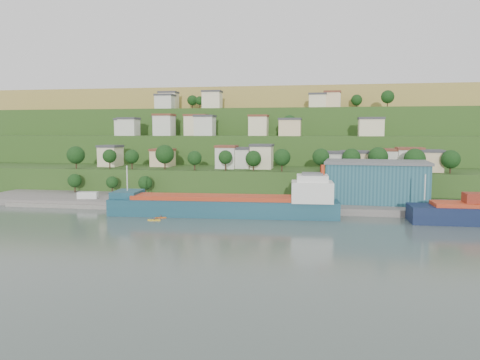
% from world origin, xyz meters
% --- Properties ---
extents(ground, '(500.00, 500.00, 0.00)m').
position_xyz_m(ground, '(0.00, 0.00, 0.00)').
color(ground, '#43524B').
rests_on(ground, ground).
extents(quay, '(220.00, 26.00, 4.00)m').
position_xyz_m(quay, '(20.00, 28.00, 0.00)').
color(quay, slate).
rests_on(quay, ground).
extents(pebble_beach, '(40.00, 18.00, 2.40)m').
position_xyz_m(pebble_beach, '(-55.00, 22.00, 0.00)').
color(pebble_beach, slate).
rests_on(pebble_beach, ground).
extents(hillside, '(360.00, 210.80, 96.00)m').
position_xyz_m(hillside, '(-0.02, 168.68, 0.08)').
color(hillside, '#284719').
rests_on(hillside, ground).
extents(cargo_ship_near, '(65.53, 14.15, 16.71)m').
position_xyz_m(cargo_ship_near, '(-1.00, 9.57, 2.67)').
color(cargo_ship_near, '#143A4C').
rests_on(cargo_ship_near, ground).
extents(warehouse, '(32.17, 20.98, 12.80)m').
position_xyz_m(warehouse, '(41.10, 31.00, 8.43)').
color(warehouse, '#1D4958').
rests_on(warehouse, quay).
extents(caravan, '(6.78, 3.89, 2.97)m').
position_xyz_m(caravan, '(-51.00, 21.55, 2.69)').
color(caravan, silver).
rests_on(caravan, pebble_beach).
extents(dinghy, '(4.67, 3.09, 0.87)m').
position_xyz_m(dinghy, '(-39.21, 20.83, 1.64)').
color(dinghy, silver).
rests_on(dinghy, pebble_beach).
extents(kayak_orange, '(2.99, 1.74, 0.76)m').
position_xyz_m(kayak_orange, '(-19.34, 2.75, 0.22)').
color(kayak_orange, '#D25612').
rests_on(kayak_orange, ground).
extents(kayak_yellow, '(3.49, 1.03, 0.86)m').
position_xyz_m(kayak_yellow, '(-19.84, -0.99, 0.25)').
color(kayak_yellow, gold).
rests_on(kayak_yellow, ground).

